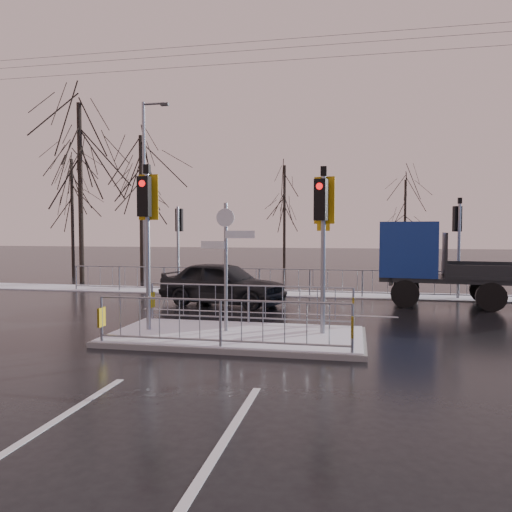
% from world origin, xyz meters
% --- Properties ---
extents(ground, '(120.00, 120.00, 0.00)m').
position_xyz_m(ground, '(0.00, 0.00, 0.00)').
color(ground, black).
rests_on(ground, ground).
extents(snow_verge, '(30.00, 2.00, 0.04)m').
position_xyz_m(snow_verge, '(0.00, 8.60, 0.02)').
color(snow_verge, white).
rests_on(snow_verge, ground).
extents(lane_markings, '(8.00, 11.38, 0.01)m').
position_xyz_m(lane_markings, '(0.00, -0.33, 0.00)').
color(lane_markings, silver).
rests_on(lane_markings, ground).
extents(traffic_island, '(6.00, 3.04, 4.15)m').
position_xyz_m(traffic_island, '(-0.01, 0.01, 0.39)').
color(traffic_island, slate).
rests_on(traffic_island, ground).
extents(far_kerb_fixtures, '(18.00, 0.65, 3.83)m').
position_xyz_m(far_kerb_fixtures, '(0.29, 8.09, 1.02)').
color(far_kerb_fixtures, gray).
rests_on(far_kerb_fixtures, ground).
extents(car_far_lane, '(4.69, 2.72, 1.50)m').
position_xyz_m(car_far_lane, '(-1.72, 5.14, 0.75)').
color(car_far_lane, black).
rests_on(car_far_lane, ground).
extents(flatbed_truck, '(6.36, 2.92, 2.85)m').
position_xyz_m(flatbed_truck, '(5.44, 6.65, 1.52)').
color(flatbed_truck, black).
rests_on(flatbed_truck, ground).
extents(tree_near_a, '(4.75, 4.75, 8.97)m').
position_xyz_m(tree_near_a, '(-10.50, 11.00, 6.11)').
color(tree_near_a, black).
rests_on(tree_near_a, ground).
extents(tree_near_b, '(4.00, 4.00, 7.55)m').
position_xyz_m(tree_near_b, '(-8.00, 12.50, 5.15)').
color(tree_near_b, black).
rests_on(tree_near_b, ground).
extents(tree_near_c, '(3.50, 3.50, 6.61)m').
position_xyz_m(tree_near_c, '(-12.50, 13.50, 4.50)').
color(tree_near_c, black).
rests_on(tree_near_c, ground).
extents(tree_far_a, '(3.75, 3.75, 7.08)m').
position_xyz_m(tree_far_a, '(-2.00, 22.00, 4.82)').
color(tree_far_a, black).
rests_on(tree_far_a, ground).
extents(tree_far_b, '(3.25, 3.25, 6.14)m').
position_xyz_m(tree_far_b, '(6.00, 24.00, 4.18)').
color(tree_far_b, black).
rests_on(tree_far_b, ground).
extents(street_lamp_left, '(1.25, 0.18, 8.20)m').
position_xyz_m(street_lamp_left, '(-6.43, 9.50, 4.49)').
color(street_lamp_left, gray).
rests_on(street_lamp_left, ground).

